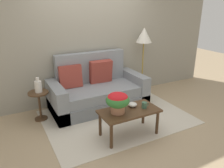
# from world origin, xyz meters

# --- Properties ---
(ground_plane) EXTENTS (14.00, 14.00, 0.00)m
(ground_plane) POSITION_xyz_m (0.00, 0.00, 0.00)
(ground_plane) COLOR tan
(wall_back) EXTENTS (6.40, 0.12, 2.62)m
(wall_back) POSITION_xyz_m (0.00, 1.27, 1.31)
(wall_back) COLOR gray
(wall_back) RESTS_ON ground
(area_rug) EXTENTS (2.67, 1.92, 0.01)m
(area_rug) POSITION_xyz_m (0.00, 0.13, 0.01)
(area_rug) COLOR beige
(area_rug) RESTS_ON ground
(couch) EXTENTS (1.96, 0.95, 1.11)m
(couch) POSITION_xyz_m (-0.12, 0.77, 0.34)
(couch) COLOR slate
(couch) RESTS_ON ground
(coffee_table) EXTENTS (0.97, 0.50, 0.46)m
(coffee_table) POSITION_xyz_m (-0.12, -0.50, 0.39)
(coffee_table) COLOR #442D1B
(coffee_table) RESTS_ON ground
(side_table) EXTENTS (0.37, 0.37, 0.56)m
(side_table) POSITION_xyz_m (-1.30, 0.73, 0.38)
(side_table) COLOR #4C331E
(side_table) RESTS_ON ground
(floor_lamp) EXTENTS (0.36, 0.36, 1.57)m
(floor_lamp) POSITION_xyz_m (1.14, 0.93, 1.31)
(floor_lamp) COLOR olive
(floor_lamp) RESTS_ON ground
(potted_plant) EXTENTS (0.37, 0.37, 0.33)m
(potted_plant) POSITION_xyz_m (-0.32, -0.48, 0.66)
(potted_plant) COLOR #A36B4C
(potted_plant) RESTS_ON coffee_table
(coffee_mug) EXTENTS (0.13, 0.08, 0.10)m
(coffee_mug) POSITION_xyz_m (0.14, -0.55, 0.51)
(coffee_mug) COLOR #3D664C
(coffee_mug) RESTS_ON coffee_table
(snack_bowl) EXTENTS (0.15, 0.15, 0.07)m
(snack_bowl) POSITION_xyz_m (0.00, -0.41, 0.50)
(snack_bowl) COLOR silver
(snack_bowl) RESTS_ON coffee_table
(table_vase) EXTENTS (0.13, 0.13, 0.28)m
(table_vase) POSITION_xyz_m (-1.29, 0.72, 0.67)
(table_vase) COLOR silver
(table_vase) RESTS_ON side_table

